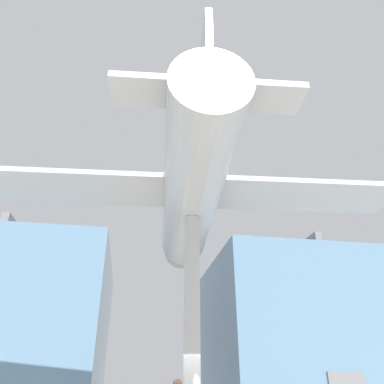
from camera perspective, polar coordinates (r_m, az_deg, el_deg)
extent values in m
cube|color=slate|center=(24.47, -25.65, -18.74)|extent=(9.99, 11.58, 8.71)
cube|color=slate|center=(25.40, -23.53, -8.45)|extent=(0.36, 11.00, 0.60)
cube|color=slate|center=(25.71, 14.67, -20.72)|extent=(9.99, 11.58, 8.71)
cube|color=slate|center=(26.59, 13.48, -10.76)|extent=(0.36, 11.00, 0.60)
cylinder|color=#B7B7BC|center=(11.72, 0.00, -19.27)|extent=(0.49, 0.49, 6.73)
cylinder|color=#B2B7BC|center=(13.07, 0.00, 0.00)|extent=(2.90, 11.01, 1.99)
cube|color=#B2B7BC|center=(13.07, 0.00, 0.00)|extent=(14.52, 3.45, 0.18)
cube|color=#B2B7BC|center=(9.21, 2.45, 14.66)|extent=(4.67, 1.38, 0.18)
cube|color=#B2B7BC|center=(10.07, 2.31, 19.79)|extent=(0.27, 1.11, 2.33)
cone|color=#B2B7BC|center=(18.64, -1.50, -8.58)|extent=(1.79, 1.36, 1.69)
sphere|color=black|center=(19.39, -1.63, -9.34)|extent=(0.44, 0.44, 0.44)
sphere|color=brown|center=(12.51, -2.24, -27.17)|extent=(0.28, 0.28, 0.28)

